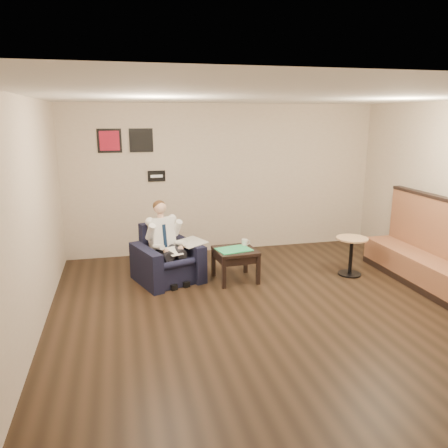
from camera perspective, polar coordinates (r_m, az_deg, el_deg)
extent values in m
plane|color=black|center=(6.02, 7.05, -11.46)|extent=(6.00, 6.00, 0.00)
cube|color=beige|center=(8.40, 0.13, 5.89)|extent=(6.00, 0.02, 2.80)
cube|color=beige|center=(5.31, -24.37, -0.07)|extent=(0.02, 6.00, 2.80)
cube|color=white|center=(5.45, 7.96, 16.20)|extent=(6.00, 6.00, 0.02)
cube|color=black|center=(8.16, -8.80, 6.20)|extent=(0.32, 0.02, 0.20)
cube|color=#A9142C|center=(8.07, -14.73, 10.47)|extent=(0.42, 0.03, 0.42)
cube|color=black|center=(8.08, -10.77, 10.68)|extent=(0.42, 0.03, 0.42)
cube|color=black|center=(6.99, -7.39, -3.91)|extent=(1.18, 1.18, 0.89)
cube|color=white|center=(6.78, -6.62, -3.56)|extent=(0.30, 0.35, 0.01)
cube|color=silver|center=(7.02, -4.35, -2.38)|extent=(0.54, 0.60, 0.01)
cube|color=black|center=(7.01, 1.48, -5.34)|extent=(0.67, 0.67, 0.52)
cube|color=#2BDB7D|center=(6.90, 1.29, -3.35)|extent=(0.58, 0.47, 0.01)
cylinder|color=white|center=(7.11, 2.71, -2.44)|extent=(0.10, 0.10, 0.11)
cube|color=black|center=(7.12, 1.45, -2.82)|extent=(0.17, 0.10, 0.01)
cube|color=brown|center=(7.36, 25.39, -2.42)|extent=(0.63, 2.62, 1.34)
cylinder|color=tan|center=(7.52, 16.23, -4.07)|extent=(0.68, 0.68, 0.64)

